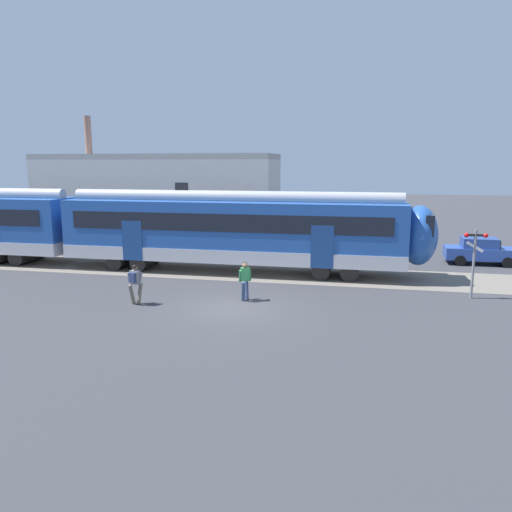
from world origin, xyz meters
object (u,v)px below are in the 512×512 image
(pedestrian_grey, at_px, (135,281))
(parked_car_blue, at_px, (481,251))
(crossing_signal, at_px, (475,252))
(pedestrian_green, at_px, (245,278))

(pedestrian_grey, xyz_separation_m, parked_car_blue, (15.83, 11.85, -0.21))
(crossing_signal, bearing_deg, pedestrian_grey, -164.46)
(parked_car_blue, bearing_deg, pedestrian_grey, -143.17)
(parked_car_blue, relative_size, crossing_signal, 1.34)
(pedestrian_green, bearing_deg, pedestrian_grey, -160.91)
(pedestrian_grey, height_order, pedestrian_green, same)
(pedestrian_grey, bearing_deg, pedestrian_green, 19.09)
(pedestrian_grey, relative_size, crossing_signal, 0.56)
(pedestrian_grey, relative_size, pedestrian_green, 1.00)
(pedestrian_grey, distance_m, crossing_signal, 14.33)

